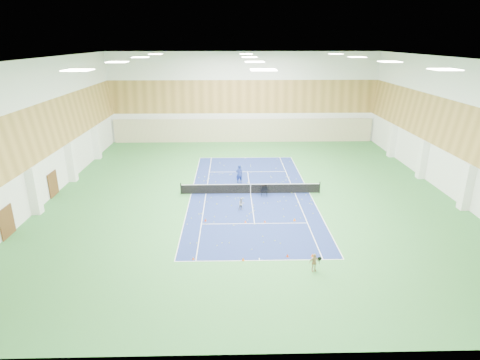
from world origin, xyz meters
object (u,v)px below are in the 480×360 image
at_px(tennis_net, 251,188).
at_px(child_court, 241,204).
at_px(coach, 239,174).
at_px(ball_cart, 264,191).
at_px(child_apron, 314,262).

bearing_deg(tennis_net, child_court, -104.25).
height_order(coach, child_court, coach).
bearing_deg(child_court, coach, 65.92).
distance_m(child_court, ball_cart, 3.79).
bearing_deg(coach, ball_cart, 104.20).
relative_size(coach, ball_cart, 1.90).
height_order(tennis_net, ball_cart, tennis_net).
relative_size(child_court, ball_cart, 1.06).
xyz_separation_m(child_apron, ball_cart, (-2.03, 12.59, -0.10)).
bearing_deg(coach, child_court, 72.78).
xyz_separation_m(tennis_net, child_apron, (3.24, -13.19, 0.05)).
bearing_deg(child_court, tennis_net, 51.35).
bearing_deg(child_court, ball_cart, 30.98).
xyz_separation_m(tennis_net, coach, (-0.98, 2.94, 0.39)).
bearing_deg(coach, child_apron, 87.11).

